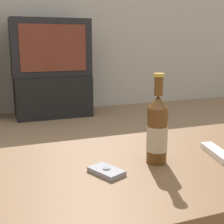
{
  "coord_description": "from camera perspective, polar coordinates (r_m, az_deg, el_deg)",
  "views": [
    {
      "loc": [
        -0.36,
        -0.8,
        0.82
      ],
      "look_at": [
        0.05,
        0.3,
        0.56
      ],
      "focal_mm": 50.0,
      "sensor_mm": 36.0,
      "label": 1
    }
  ],
  "objects": [
    {
      "name": "cell_phone",
      "position": [
        0.9,
        -1.04,
        -10.77
      ],
      "size": [
        0.09,
        0.12,
        0.02
      ],
      "rotation": [
        0.0,
        0.0,
        0.42
      ],
      "color": "gray",
      "rests_on": "coffee_table"
    },
    {
      "name": "remote_control",
      "position": [
        1.08,
        18.57,
        -7.04
      ],
      "size": [
        0.08,
        0.17,
        0.02
      ],
      "rotation": [
        0.0,
        0.0,
        -0.22
      ],
      "color": "white",
      "rests_on": "coffee_table"
    },
    {
      "name": "beer_bottle",
      "position": [
        0.95,
        8.41,
        -3.39
      ],
      "size": [
        0.06,
        0.06,
        0.27
      ],
      "color": "#563314",
      "rests_on": "coffee_table"
    },
    {
      "name": "coffee_table",
      "position": [
        0.98,
        3.54,
        -13.44
      ],
      "size": [
        1.31,
        0.62,
        0.46
      ],
      "color": "brown",
      "rests_on": "ground_plane"
    },
    {
      "name": "tv_stand",
      "position": [
        3.61,
        -10.83,
        2.95
      ],
      "size": [
        0.83,
        0.47,
        0.45
      ],
      "color": "black",
      "rests_on": "ground_plane"
    },
    {
      "name": "television",
      "position": [
        3.56,
        -11.18,
        11.46
      ],
      "size": [
        0.84,
        0.38,
        0.62
      ],
      "color": "black",
      "rests_on": "tv_stand"
    }
  ]
}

